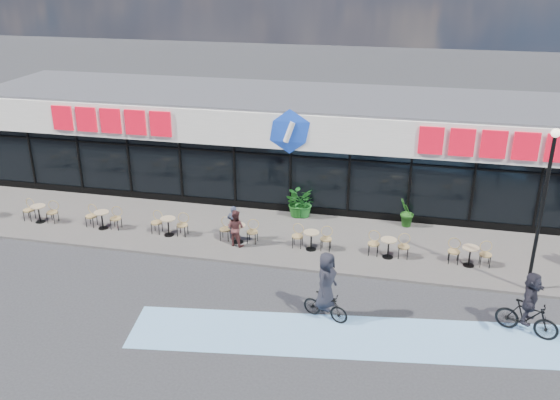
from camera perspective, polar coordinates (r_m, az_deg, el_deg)
name	(u,v)px	position (r m, az deg, el deg)	size (l,w,h in m)	color
ground	(248,296)	(20.01, -3.10, -9.17)	(120.00, 120.00, 0.00)	#28282B
sidewalk	(278,237)	(23.81, -0.21, -3.53)	(44.00, 5.00, 0.10)	#4F4B46
bike_lane	(364,337)	(18.20, 8.12, -12.93)	(14.00, 2.20, 0.01)	#71A7D6
building	(303,143)	(27.94, 2.27, 5.48)	(30.60, 6.57, 4.75)	black
lamp_post	(544,199)	(20.44, 24.04, 0.10)	(0.28, 0.28, 5.57)	black
bistro_set_1	(40,211)	(26.83, -22.08, -1.00)	(1.54, 0.62, 0.90)	tan
bistro_set_2	(103,217)	(25.34, -16.66, -1.61)	(1.54, 0.62, 0.90)	tan
bistro_set_3	(169,224)	(24.12, -10.62, -2.26)	(1.54, 0.62, 0.90)	tan
bistro_set_4	(239,231)	(23.19, -4.00, -2.95)	(1.54, 0.62, 0.90)	tan
bistro_set_5	(312,238)	(22.60, 3.06, -3.64)	(1.54, 0.62, 0.90)	tan
bistro_set_6	(389,245)	(22.36, 10.41, -4.30)	(1.54, 0.62, 0.90)	tan
bistro_set_7	(470,253)	(22.50, 17.79, -4.89)	(1.54, 0.62, 0.90)	tan
potted_plant_left	(298,203)	(25.32, 1.71, -0.25)	(1.11, 0.96, 1.23)	#164C15
potted_plant_mid	(302,204)	(25.23, 2.18, -0.37)	(1.09, 0.94, 1.21)	#1B6120
potted_plant_right	(406,213)	(24.86, 12.06, -1.20)	(0.68, 0.55, 1.24)	#1E5117
patron_left	(234,223)	(23.24, -4.47, -2.21)	(0.52, 0.34, 1.42)	#2D3246
patron_right	(236,228)	(22.78, -4.30, -2.69)	(0.71, 0.55, 1.46)	#4D2827
cyclist_a	(326,290)	(18.34, 4.44, -8.67)	(1.59, 1.04, 2.29)	black
cyclist_b	(529,307)	(19.13, 22.84, -9.50)	(1.88, 1.57, 2.06)	black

